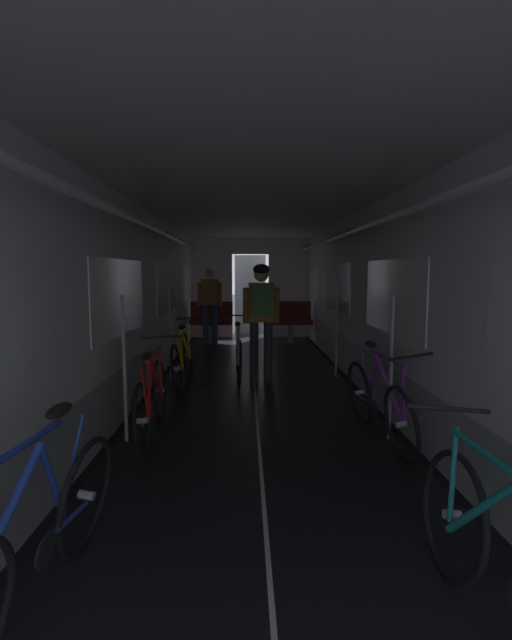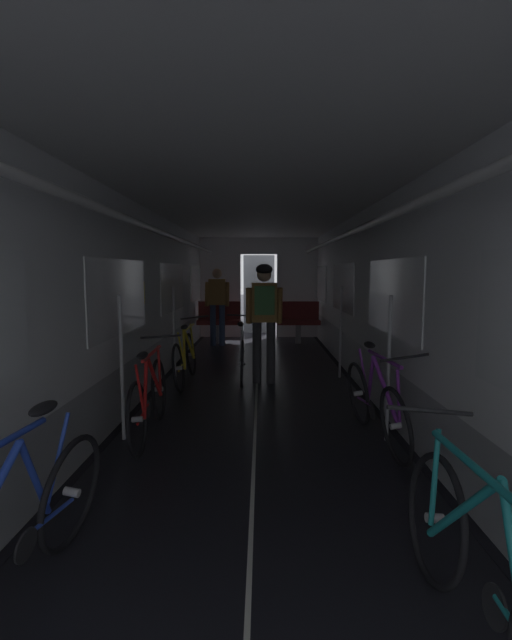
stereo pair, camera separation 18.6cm
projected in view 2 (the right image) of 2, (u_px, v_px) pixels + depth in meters
ground_plane at (249, 595)px, 2.26m from camera, size 60.00×60.00×0.00m
train_car_shell at (256, 265)px, 5.66m from camera, size 3.14×12.34×2.57m
bench_seat_far_left at (219, 318)px, 10.24m from camera, size 0.98×0.51×0.95m
bench_seat_far_right at (298, 318)px, 10.22m from camera, size 0.98×0.51×0.95m
bicycle_blue at (16, 534)px, 2.13m from camera, size 0.50×1.69×0.96m
bicycle_purple at (375, 403)px, 4.27m from camera, size 0.48×1.69×0.95m
bicycle_red at (149, 398)px, 4.42m from camera, size 0.44×1.69×0.94m
bicycle_teal at (487, 576)px, 1.83m from camera, size 0.44×1.69×0.95m
bicycle_yellow at (185, 357)px, 6.51m from camera, size 0.44×1.69×0.95m
person_cyclist_aisle at (264, 310)px, 6.45m from camera, size 0.53×0.40×1.73m
bicycle_silver_in_aisle at (242, 354)px, 6.79m from camera, size 0.44×1.69×0.94m
person_standing_near_bench at (217, 301)px, 9.82m from camera, size 0.53×0.23×1.69m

